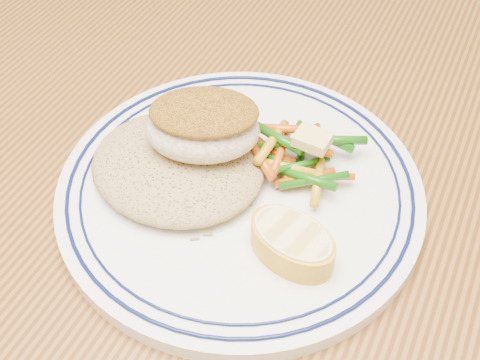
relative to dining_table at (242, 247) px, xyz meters
The scene contains 7 objects.
dining_table is the anchor object (origin of this frame).
plate 0.11m from the dining_table, 70.11° to the right, with size 0.30×0.30×0.02m.
rice_pilaf 0.14m from the dining_table, 144.88° to the right, with size 0.14×0.13×0.03m, color #967D4B.
fish_fillet 0.16m from the dining_table, 159.46° to the right, with size 0.11×0.10×0.05m.
vegetable_pile 0.13m from the dining_table, 25.15° to the left, with size 0.10×0.09×0.03m.
butter_pat 0.15m from the dining_table, 24.47° to the left, with size 0.03×0.02×0.01m, color #E4D06F.
lemon_wedge 0.16m from the dining_table, 42.55° to the right, with size 0.08×0.08×0.03m.
Camera 1 is at (0.15, -0.31, 1.13)m, focal length 45.00 mm.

